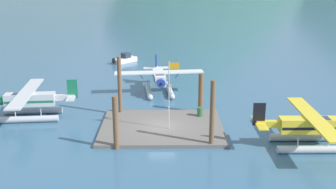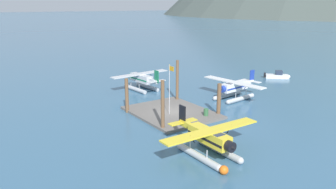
# 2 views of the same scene
# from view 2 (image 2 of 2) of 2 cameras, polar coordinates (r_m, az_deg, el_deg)

# --- Properties ---
(ground_plane) EXTENTS (1200.00, 1200.00, 0.00)m
(ground_plane) POSITION_cam_2_polar(r_m,az_deg,el_deg) (42.95, 0.60, -3.29)
(ground_plane) COLOR #38607F
(dock_platform) EXTENTS (11.20, 8.97, 0.30)m
(dock_platform) POSITION_cam_2_polar(r_m,az_deg,el_deg) (42.91, 0.60, -3.10)
(dock_platform) COLOR #66605B
(dock_platform) RESTS_ON ground
(piling_near_left) EXTENTS (0.45, 0.45, 4.50)m
(piling_near_left) POSITION_cam_2_polar(r_m,az_deg,el_deg) (43.15, -7.06, -0.19)
(piling_near_left) COLOR brown
(piling_near_left) RESTS_ON ground
(piling_near_right) EXTENTS (0.41, 0.41, 5.70)m
(piling_near_right) POSITION_cam_2_polar(r_m,az_deg,el_deg) (36.65, -0.91, -1.90)
(piling_near_right) COLOR brown
(piling_near_right) RESTS_ON ground
(piling_far_left) EXTENTS (0.40, 0.40, 6.00)m
(piling_far_left) POSITION_cam_2_polar(r_m,az_deg,el_deg) (47.65, 1.60, 2.32)
(piling_far_left) COLOR brown
(piling_far_left) RESTS_ON ground
(piling_far_right) EXTENTS (0.51, 0.51, 4.14)m
(piling_far_right) POSITION_cam_2_polar(r_m,az_deg,el_deg) (42.11, 8.71, -0.90)
(piling_far_right) COLOR brown
(piling_far_right) RESTS_ON ground
(flagpole) EXTENTS (0.95, 0.10, 6.29)m
(flagpole) POSITION_cam_2_polar(r_m,az_deg,el_deg) (40.76, 0.33, 1.83)
(flagpole) COLOR silver
(flagpole) RESTS_ON dock_platform
(fuel_drum) EXTENTS (0.62, 0.62, 0.88)m
(fuel_drum) POSITION_cam_2_polar(r_m,az_deg,el_deg) (41.42, 6.52, -3.02)
(fuel_drum) COLOR #33663D
(fuel_drum) RESTS_ON dock_platform
(mooring_buoy) EXTENTS (0.77, 0.77, 0.77)m
(mooring_buoy) POSITION_cam_2_polar(r_m,az_deg,el_deg) (28.59, 9.54, -12.63)
(mooring_buoy) COLOR orange
(mooring_buoy) RESTS_ON ground
(seaplane_white_bow_centre) EXTENTS (10.49, 7.96, 3.84)m
(seaplane_white_bow_centre) POSITION_cam_2_polar(r_m,az_deg,el_deg) (50.03, 11.26, 0.98)
(seaplane_white_bow_centre) COLOR #B7BABF
(seaplane_white_bow_centre) RESTS_ON ground
(seaplane_yellow_stbd_aft) EXTENTS (7.98, 10.41, 3.84)m
(seaplane_yellow_stbd_aft) POSITION_cam_2_polar(r_m,az_deg,el_deg) (31.04, 7.08, -7.78)
(seaplane_yellow_stbd_aft) COLOR #B7BABF
(seaplane_yellow_stbd_aft) RESTS_ON ground
(seaplane_silver_port_fwd) EXTENTS (7.97, 10.48, 3.84)m
(seaplane_silver_port_fwd) POSITION_cam_2_polar(r_m,az_deg,el_deg) (54.67, -4.63, 2.44)
(seaplane_silver_port_fwd) COLOR #B7BABF
(seaplane_silver_port_fwd) RESTS_ON ground
(boat_white_open_north) EXTENTS (3.92, 4.13, 1.50)m
(boat_white_open_north) POSITION_cam_2_polar(r_m,az_deg,el_deg) (66.64, 18.28, 3.08)
(boat_white_open_north) COLOR silver
(boat_white_open_north) RESTS_ON ground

